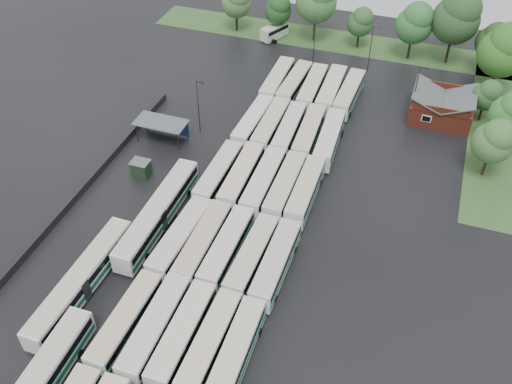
% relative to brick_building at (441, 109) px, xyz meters
% --- Properties ---
extents(ground, '(160.00, 160.00, 0.00)m').
position_rel_brick_building_xyz_m(ground, '(-24.00, -42.77, -1.87)').
color(ground, black).
rests_on(ground, ground).
extents(brick_building, '(10.07, 8.60, 5.39)m').
position_rel_brick_building_xyz_m(brick_building, '(0.00, 0.00, 0.00)').
color(brick_building, maroon).
rests_on(brick_building, ground).
extents(wash_shed, '(8.20, 4.20, 3.58)m').
position_rel_brick_building_xyz_m(wash_shed, '(-41.20, -20.74, 1.12)').
color(wash_shed, '#2D2D30').
rests_on(wash_shed, ground).
extents(utility_hut, '(2.70, 2.20, 2.62)m').
position_rel_brick_building_xyz_m(utility_hut, '(-40.20, -30.17, -0.55)').
color(utility_hut, black).
rests_on(utility_hut, ground).
extents(grass_strip_north, '(80.00, 10.00, 0.01)m').
position_rel_brick_building_xyz_m(grass_strip_north, '(-22.00, 22.03, -1.86)').
color(grass_strip_north, '#335624').
rests_on(grass_strip_north, ground).
extents(grass_strip_east, '(10.00, 50.00, 0.01)m').
position_rel_brick_building_xyz_m(grass_strip_east, '(10.00, 0.03, -1.86)').
color(grass_strip_east, '#335624').
rests_on(grass_strip_east, ground).
extents(west_fence, '(0.10, 50.00, 1.20)m').
position_rel_brick_building_xyz_m(west_fence, '(-46.20, -34.77, -1.27)').
color(west_fence, '#2D2D30').
rests_on(west_fence, ground).
extents(bus_r1c0, '(2.94, 12.73, 3.53)m').
position_rel_brick_building_xyz_m(bus_r1c0, '(-28.58, -55.39, 0.08)').
color(bus_r1c0, silver).
rests_on(bus_r1c0, ground).
extents(bus_r1c1, '(2.99, 13.31, 3.70)m').
position_rel_brick_building_xyz_m(bus_r1c1, '(-25.09, -55.02, 0.17)').
color(bus_r1c1, silver).
rests_on(bus_r1c1, ground).
extents(bus_r1c2, '(2.87, 13.03, 3.62)m').
position_rel_brick_building_xyz_m(bus_r1c2, '(-21.95, -54.95, 0.13)').
color(bus_r1c2, silver).
rests_on(bus_r1c2, ground).
extents(bus_r1c3, '(2.70, 12.63, 3.51)m').
position_rel_brick_building_xyz_m(bus_r1c3, '(-18.76, -54.83, 0.07)').
color(bus_r1c3, silver).
rests_on(bus_r1c3, ground).
extents(bus_r1c4, '(2.93, 12.63, 3.50)m').
position_rel_brick_building_xyz_m(bus_r1c4, '(-15.72, -54.93, 0.06)').
color(bus_r1c4, silver).
rests_on(bus_r1c4, ground).
extents(bus_r2c0, '(3.38, 13.42, 3.71)m').
position_rel_brick_building_xyz_m(bus_r2c0, '(-28.20, -41.90, 0.17)').
color(bus_r2c0, silver).
rests_on(bus_r2c0, ground).
extents(bus_r2c1, '(2.82, 13.08, 3.64)m').
position_rel_brick_building_xyz_m(bus_r2c1, '(-25.23, -41.62, 0.14)').
color(bus_r2c1, silver).
rests_on(bus_r2c1, ground).
extents(bus_r2c2, '(2.81, 12.98, 3.61)m').
position_rel_brick_building_xyz_m(bus_r2c2, '(-22.11, -41.50, 0.12)').
color(bus_r2c2, silver).
rests_on(bus_r2c2, ground).
extents(bus_r2c3, '(2.99, 12.79, 3.54)m').
position_rel_brick_building_xyz_m(bus_r2c3, '(-18.67, -41.74, 0.08)').
color(bus_r2c3, silver).
rests_on(bus_r2c3, ground).
extents(bus_r2c4, '(2.78, 12.93, 3.60)m').
position_rel_brick_building_xyz_m(bus_r2c4, '(-15.57, -41.81, 0.11)').
color(bus_r2c4, silver).
rests_on(bus_r2c4, ground).
extents(bus_r3c0, '(2.82, 12.82, 3.56)m').
position_rel_brick_building_xyz_m(bus_r3c0, '(-28.57, -28.25, 0.09)').
color(bus_r3c0, silver).
rests_on(bus_r3c0, ground).
extents(bus_r3c1, '(3.07, 13.18, 3.65)m').
position_rel_brick_building_xyz_m(bus_r3c1, '(-25.22, -27.80, 0.14)').
color(bus_r3c1, silver).
rests_on(bus_r3c1, ground).
extents(bus_r3c2, '(3.04, 13.38, 3.71)m').
position_rel_brick_building_xyz_m(bus_r3c2, '(-21.85, -27.91, 0.18)').
color(bus_r3c2, silver).
rests_on(bus_r3c2, ground).
extents(bus_r3c3, '(2.86, 12.97, 3.60)m').
position_rel_brick_building_xyz_m(bus_r3c3, '(-18.71, -27.80, 0.12)').
color(bus_r3c3, silver).
rests_on(bus_r3c3, ground).
extents(bus_r3c4, '(2.90, 12.80, 3.55)m').
position_rel_brick_building_xyz_m(bus_r3c4, '(-15.78, -27.70, 0.09)').
color(bus_r3c4, silver).
rests_on(bus_r3c4, ground).
extents(bus_r4c0, '(3.04, 12.73, 3.52)m').
position_rel_brick_building_xyz_m(bus_r4c0, '(-28.27, -14.31, 0.07)').
color(bus_r4c0, silver).
rests_on(bus_r4c0, ground).
extents(bus_r4c1, '(2.85, 12.91, 3.59)m').
position_rel_brick_building_xyz_m(bus_r4c1, '(-25.26, -14.21, 0.11)').
color(bus_r4c1, silver).
rests_on(bus_r4c1, ground).
extents(bus_r4c2, '(3.13, 12.68, 3.50)m').
position_rel_brick_building_xyz_m(bus_r4c2, '(-22.17, -14.37, 0.06)').
color(bus_r4c2, silver).
rests_on(bus_r4c2, ground).
extents(bus_r4c3, '(3.29, 13.05, 3.60)m').
position_rel_brick_building_xyz_m(bus_r4c3, '(-18.93, -14.24, 0.12)').
color(bus_r4c3, silver).
rests_on(bus_r4c3, ground).
extents(bus_r4c4, '(3.39, 13.18, 3.64)m').
position_rel_brick_building_xyz_m(bus_r4c4, '(-15.57, -14.69, 0.13)').
color(bus_r4c4, silver).
rests_on(bus_r4c4, ground).
extents(bus_r5c0, '(2.92, 13.03, 3.62)m').
position_rel_brick_building_xyz_m(bus_r5c0, '(-28.53, -0.67, 0.12)').
color(bus_r5c0, silver).
rests_on(bus_r5c0, ground).
extents(bus_r5c1, '(3.19, 12.76, 3.53)m').
position_rel_brick_building_xyz_m(bus_r5c1, '(-25.37, -0.57, 0.07)').
color(bus_r5c1, silver).
rests_on(bus_r5c1, ground).
extents(bus_r5c2, '(3.06, 12.97, 3.59)m').
position_rel_brick_building_xyz_m(bus_r5c2, '(-21.98, -0.97, 0.11)').
color(bus_r5c2, silver).
rests_on(bus_r5c2, ground).
extents(bus_r5c3, '(3.09, 13.37, 3.71)m').
position_rel_brick_building_xyz_m(bus_r5c3, '(-18.67, -0.71, 0.17)').
color(bus_r5c3, silver).
rests_on(bus_r5c3, ground).
extents(bus_r5c4, '(3.10, 12.92, 3.58)m').
position_rel_brick_building_xyz_m(bus_r5c4, '(-15.54, -0.59, 0.10)').
color(bus_r5c4, silver).
rests_on(bus_r5c4, ground).
extents(artic_bus_west_b, '(2.85, 19.97, 3.71)m').
position_rel_brick_building_xyz_m(artic_bus_west_b, '(-33.05, -38.60, 0.19)').
color(artic_bus_west_b, silver).
rests_on(artic_bus_west_b, ground).
extents(artic_bus_west_c, '(3.12, 19.19, 3.55)m').
position_rel_brick_building_xyz_m(artic_bus_west_c, '(-36.38, -52.00, 0.10)').
color(artic_bus_west_c, silver).
rests_on(artic_bus_west_c, ground).
extents(minibus, '(4.76, 6.72, 2.76)m').
position_rel_brick_building_xyz_m(minibus, '(-35.41, 18.97, -0.33)').
color(minibus, beige).
rests_on(minibus, ground).
extents(tree_north_0, '(6.04, 6.04, 10.01)m').
position_rel_brick_building_xyz_m(tree_north_0, '(-43.88, 19.75, 4.57)').
color(tree_north_0, '#2E2112').
rests_on(tree_north_0, ground).
extents(tree_north_1, '(5.43, 5.43, 9.00)m').
position_rel_brick_building_xyz_m(tree_north_1, '(-35.02, 20.24, 3.92)').
color(tree_north_1, '#3D2C1B').
rests_on(tree_north_1, ground).
extents(tree_north_3, '(5.17, 5.17, 8.55)m').
position_rel_brick_building_xyz_m(tree_north_3, '(-18.16, 20.71, 3.63)').
color(tree_north_3, '#2E2013').
rests_on(tree_north_3, ground).
extents(tree_north_4, '(7.00, 7.00, 11.59)m').
position_rel_brick_building_xyz_m(tree_north_4, '(-7.83, 19.35, 5.59)').
color(tree_north_4, black).
rests_on(tree_north_4, ground).
extents(tree_north_5, '(8.88, 8.88, 14.71)m').
position_rel_brick_building_xyz_m(tree_north_5, '(-0.60, 20.07, 7.60)').
color(tree_north_5, '#2F2014').
rests_on(tree_north_5, ground).
extents(tree_north_6, '(5.61, 5.61, 9.30)m').
position_rel_brick_building_xyz_m(tree_north_6, '(7.46, 18.88, 4.11)').
color(tree_north_6, black).
rests_on(tree_north_6, ground).
extents(tree_east_0, '(6.00, 6.00, 9.93)m').
position_rel_brick_building_xyz_m(tree_east_0, '(7.77, -13.31, 4.52)').
color(tree_east_0, '#352414').
rests_on(tree_east_0, ground).
extents(tree_east_2, '(4.68, 4.68, 7.75)m').
position_rel_brick_building_xyz_m(tree_east_2, '(6.52, 1.59, 3.11)').
color(tree_east_2, black).
rests_on(tree_east_2, ground).
extents(tree_east_3, '(8.25, 8.25, 13.66)m').
position_rel_brick_building_xyz_m(tree_east_3, '(7.89, 10.70, 6.92)').
color(tree_east_3, black).
rests_on(tree_east_3, ground).
extents(tree_east_4, '(6.02, 6.02, 9.98)m').
position_rel_brick_building_xyz_m(tree_east_4, '(6.54, 18.85, 4.55)').
color(tree_east_4, black).
rests_on(tree_east_4, ground).
extents(lamp_post_ne, '(1.52, 0.30, 9.90)m').
position_rel_brick_building_xyz_m(lamp_post_ne, '(-4.55, -1.84, 3.88)').
color(lamp_post_ne, '#2D2D30').
rests_on(lamp_post_ne, ground).
extents(lamp_post_nw, '(1.45, 0.28, 9.44)m').
position_rel_brick_building_xyz_m(lamp_post_nw, '(-36.44, -16.84, 3.62)').
color(lamp_post_nw, '#2D2D30').
rests_on(lamp_post_nw, ground).
extents(lamp_post_back_w, '(1.44, 0.28, 9.36)m').
position_rel_brick_building_xyz_m(lamp_post_back_w, '(-24.78, 10.61, 3.57)').
color(lamp_post_back_w, '#2D2D30').
rests_on(lamp_post_back_w, ground).
extents(lamp_post_back_e, '(1.39, 0.27, 9.01)m').
position_rel_brick_building_xyz_m(lamp_post_back_e, '(-14.42, 12.16, 3.37)').
color(lamp_post_back_e, '#2D2D30').
rests_on(lamp_post_back_e, ground).
extents(puddle_2, '(6.51, 6.51, 0.01)m').
position_rel_brick_building_xyz_m(puddle_2, '(-33.36, -39.02, -1.86)').
color(puddle_2, black).
rests_on(puddle_2, ground).
extents(puddle_3, '(4.19, 4.19, 0.01)m').
position_rel_brick_building_xyz_m(puddle_3, '(-17.10, -41.86, -1.86)').
color(puddle_3, black).
rests_on(puddle_3, ground).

